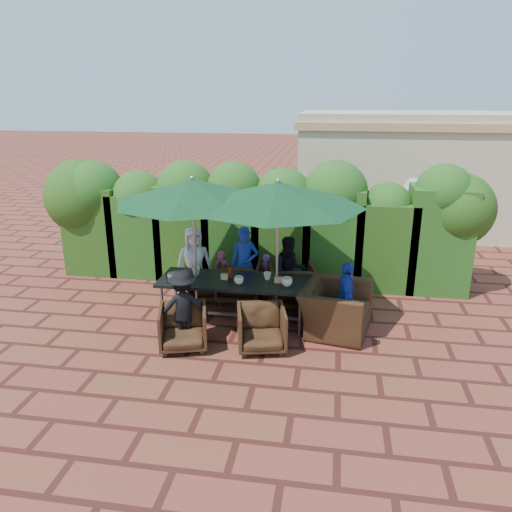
# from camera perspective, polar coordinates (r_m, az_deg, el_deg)

# --- Properties ---
(ground) EXTENTS (80.00, 80.00, 0.00)m
(ground) POSITION_cam_1_polar(r_m,az_deg,el_deg) (8.37, -2.19, -8.13)
(ground) COLOR maroon
(ground) RESTS_ON ground
(dining_table) EXTENTS (2.48, 0.90, 0.75)m
(dining_table) POSITION_cam_1_polar(r_m,az_deg,el_deg) (8.32, -2.57, -3.20)
(dining_table) COLOR black
(dining_table) RESTS_ON ground
(umbrella_left) EXTENTS (2.53, 2.53, 2.46)m
(umbrella_left) POSITION_cam_1_polar(r_m,az_deg,el_deg) (8.09, -7.26, 7.39)
(umbrella_left) COLOR gray
(umbrella_left) RESTS_ON ground
(umbrella_right) EXTENTS (2.75, 2.75, 2.46)m
(umbrella_right) POSITION_cam_1_polar(r_m,az_deg,el_deg) (7.76, 2.51, 7.07)
(umbrella_right) COLOR gray
(umbrella_right) RESTS_ON ground
(chair_far_left) EXTENTS (0.87, 0.84, 0.71)m
(chair_far_left) POSITION_cam_1_polar(r_m,az_deg,el_deg) (9.36, -5.91, -2.90)
(chair_far_left) COLOR black
(chair_far_left) RESTS_ON ground
(chair_far_mid) EXTENTS (0.83, 0.79, 0.82)m
(chair_far_mid) POSITION_cam_1_polar(r_m,az_deg,el_deg) (9.27, -1.97, -2.67)
(chair_far_mid) COLOR black
(chair_far_mid) RESTS_ON ground
(chair_far_right) EXTENTS (0.96, 0.93, 0.84)m
(chair_far_right) POSITION_cam_1_polar(r_m,az_deg,el_deg) (9.06, 4.14, -3.14)
(chair_far_right) COLOR black
(chair_far_right) RESTS_ON ground
(chair_near_left) EXTENTS (0.86, 0.83, 0.72)m
(chair_near_left) POSITION_cam_1_polar(r_m,az_deg,el_deg) (7.68, -8.33, -7.86)
(chair_near_left) COLOR black
(chair_near_left) RESTS_ON ground
(chair_near_right) EXTENTS (0.84, 0.81, 0.73)m
(chair_near_right) POSITION_cam_1_polar(r_m,az_deg,el_deg) (7.57, 0.63, -8.05)
(chair_near_right) COLOR black
(chair_near_right) RESTS_ON ground
(chair_end_right) EXTENTS (0.97, 1.30, 1.03)m
(chair_end_right) POSITION_cam_1_polar(r_m,az_deg,el_deg) (8.14, 9.11, -5.15)
(chair_end_right) COLOR black
(chair_end_right) RESTS_ON ground
(adult_far_left) EXTENTS (0.78, 0.63, 1.37)m
(adult_far_left) POSITION_cam_1_polar(r_m,az_deg,el_deg) (9.36, -7.11, -0.79)
(adult_far_left) COLOR white
(adult_far_left) RESTS_ON ground
(adult_far_mid) EXTENTS (0.51, 0.42, 1.40)m
(adult_far_mid) POSITION_cam_1_polar(r_m,az_deg,el_deg) (9.17, -1.30, -0.95)
(adult_far_mid) COLOR #2039AE
(adult_far_mid) RESTS_ON ground
(adult_far_right) EXTENTS (0.69, 0.53, 1.28)m
(adult_far_right) POSITION_cam_1_polar(r_m,az_deg,el_deg) (9.02, 3.86, -1.75)
(adult_far_right) COLOR black
(adult_far_right) RESTS_ON ground
(adult_near_left) EXTENTS (0.83, 0.59, 1.19)m
(adult_near_left) POSITION_cam_1_polar(r_m,az_deg,el_deg) (7.72, -8.32, -5.83)
(adult_near_left) COLOR black
(adult_near_left) RESTS_ON ground
(adult_end_right) EXTENTS (0.36, 0.69, 1.16)m
(adult_end_right) POSITION_cam_1_polar(r_m,az_deg,el_deg) (8.18, 10.23, -4.61)
(adult_end_right) COLOR #2039AE
(adult_end_right) RESTS_ON ground
(child_left) EXTENTS (0.34, 0.28, 0.89)m
(child_left) POSITION_cam_1_polar(r_m,az_deg,el_deg) (9.44, -3.92, -2.08)
(child_left) COLOR #C2446E
(child_left) RESTS_ON ground
(child_right) EXTENTS (0.33, 0.29, 0.84)m
(child_right) POSITION_cam_1_polar(r_m,az_deg,el_deg) (9.38, 1.17, -2.33)
(child_right) COLOR purple
(child_right) RESTS_ON ground
(pedestrian_a) EXTENTS (1.85, 1.49, 1.91)m
(pedestrian_a) POSITION_cam_1_polar(r_m,az_deg,el_deg) (11.77, 8.62, 4.47)
(pedestrian_a) COLOR green
(pedestrian_a) RESTS_ON ground
(pedestrian_b) EXTENTS (0.91, 0.74, 1.63)m
(pedestrian_b) POSITION_cam_1_polar(r_m,az_deg,el_deg) (12.07, 14.71, 3.73)
(pedestrian_b) COLOR #C2446E
(pedestrian_b) RESTS_ON ground
(pedestrian_c) EXTENTS (1.29, 1.18, 1.88)m
(pedestrian_c) POSITION_cam_1_polar(r_m,az_deg,el_deg) (12.03, 17.43, 4.06)
(pedestrian_c) COLOR #9A99A2
(pedestrian_c) RESTS_ON ground
(cup_a) EXTENTS (0.15, 0.15, 0.12)m
(cup_a) POSITION_cam_1_polar(r_m,az_deg,el_deg) (8.37, -9.57, -2.32)
(cup_a) COLOR beige
(cup_a) RESTS_ON dining_table
(cup_b) EXTENTS (0.14, 0.14, 0.13)m
(cup_b) POSITION_cam_1_polar(r_m,az_deg,el_deg) (8.55, -6.85, -1.72)
(cup_b) COLOR beige
(cup_b) RESTS_ON dining_table
(cup_c) EXTENTS (0.16, 0.16, 0.12)m
(cup_c) POSITION_cam_1_polar(r_m,az_deg,el_deg) (8.10, -1.97, -2.78)
(cup_c) COLOR beige
(cup_c) RESTS_ON dining_table
(cup_d) EXTENTS (0.13, 0.13, 0.12)m
(cup_d) POSITION_cam_1_polar(r_m,az_deg,el_deg) (8.28, 1.31, -2.30)
(cup_d) COLOR beige
(cup_d) RESTS_ON dining_table
(cup_e) EXTENTS (0.18, 0.18, 0.14)m
(cup_e) POSITION_cam_1_polar(r_m,az_deg,el_deg) (8.02, 3.55, -2.96)
(cup_e) COLOR beige
(cup_e) RESTS_ON dining_table
(ketchup_bottle) EXTENTS (0.04, 0.04, 0.17)m
(ketchup_bottle) POSITION_cam_1_polar(r_m,az_deg,el_deg) (8.36, -3.06, -1.93)
(ketchup_bottle) COLOR #B20C0A
(ketchup_bottle) RESTS_ON dining_table
(sauce_bottle) EXTENTS (0.04, 0.04, 0.17)m
(sauce_bottle) POSITION_cam_1_polar(r_m,az_deg,el_deg) (8.33, -2.88, -2.03)
(sauce_bottle) COLOR #4C230C
(sauce_bottle) RESTS_ON dining_table
(serving_tray) EXTENTS (0.35, 0.25, 0.02)m
(serving_tray) POSITION_cam_1_polar(r_m,az_deg,el_deg) (8.28, -8.39, -2.87)
(serving_tray) COLOR #AE7C54
(serving_tray) RESTS_ON dining_table
(number_block_left) EXTENTS (0.12, 0.06, 0.10)m
(number_block_left) POSITION_cam_1_polar(r_m,az_deg,el_deg) (8.30, -3.62, -2.36)
(number_block_left) COLOR tan
(number_block_left) RESTS_ON dining_table
(number_block_right) EXTENTS (0.12, 0.06, 0.10)m
(number_block_right) POSITION_cam_1_polar(r_m,az_deg,el_deg) (8.15, 2.56, -2.73)
(number_block_right) COLOR tan
(number_block_right) RESTS_ON dining_table
(hedge_wall) EXTENTS (9.10, 1.60, 2.49)m
(hedge_wall) POSITION_cam_1_polar(r_m,az_deg,el_deg) (10.10, -0.93, 4.73)
(hedge_wall) COLOR #183A0F
(hedge_wall) RESTS_ON ground
(building) EXTENTS (6.20, 3.08, 3.20)m
(building) POSITION_cam_1_polar(r_m,az_deg,el_deg) (14.63, 17.15, 9.16)
(building) COLOR beige
(building) RESTS_ON ground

